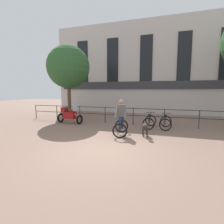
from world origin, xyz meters
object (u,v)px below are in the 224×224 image
at_px(parked_motorcycle, 70,115).
at_px(dog, 145,127).
at_px(parked_bicycle_mid_left, 166,123).
at_px(cyclist_with_bike, 121,119).
at_px(parked_bicycle_near_lamp, 150,122).

bearing_deg(parked_motorcycle, dog, -100.98).
bearing_deg(parked_bicycle_mid_left, dog, 66.02).
relative_size(cyclist_with_bike, parked_bicycle_mid_left, 1.53).
xyz_separation_m(cyclist_with_bike, parked_bicycle_mid_left, (2.04, 1.99, -0.41)).
bearing_deg(cyclist_with_bike, parked_bicycle_mid_left, 33.02).
bearing_deg(parked_motorcycle, cyclist_with_bike, -106.30).
distance_m(cyclist_with_bike, dog, 1.21).
xyz_separation_m(cyclist_with_bike, dog, (1.17, 0.03, -0.32)).
relative_size(dog, parked_bicycle_near_lamp, 0.91).
distance_m(cyclist_with_bike, parked_bicycle_near_lamp, 2.34).
relative_size(parked_motorcycle, parked_bicycle_mid_left, 1.56).
xyz_separation_m(cyclist_with_bike, parked_motorcycle, (-3.95, 1.76, -0.20)).
relative_size(cyclist_with_bike, parked_motorcycle, 0.98).
bearing_deg(cyclist_with_bike, parked_motorcycle, 144.73).
bearing_deg(dog, cyclist_with_bike, 168.45).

